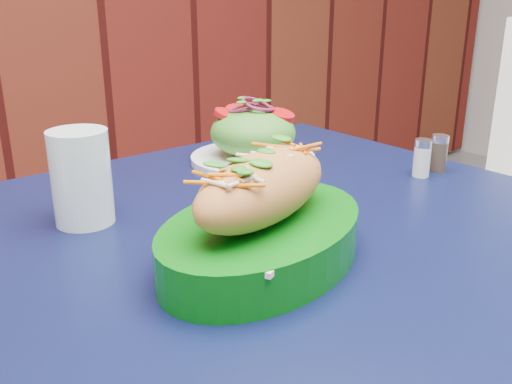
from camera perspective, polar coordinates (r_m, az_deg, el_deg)
cafe_table at (r=0.78m, az=3.23°, el=-8.67°), size 0.81×0.81×0.75m
banh_mi_basket at (r=0.62m, az=0.68°, el=-2.80°), size 0.33×0.27×0.13m
salad_plate at (r=0.98m, az=-0.31°, el=5.45°), size 0.21×0.21×0.11m
water_glass at (r=0.75m, az=-17.07°, el=1.39°), size 0.07×0.07×0.12m
salt_shaker at (r=0.94m, az=16.27°, el=3.29°), size 0.03×0.03×0.06m
pepper_shaker at (r=0.98m, az=17.83°, el=3.72°), size 0.03×0.03×0.06m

